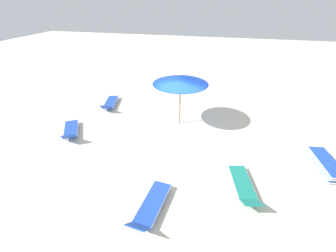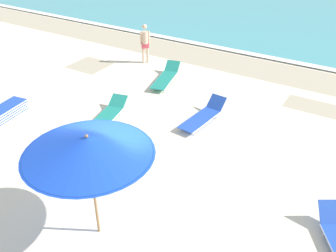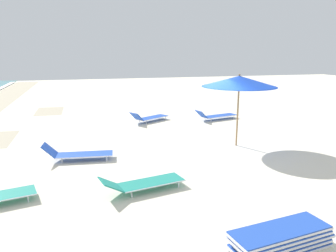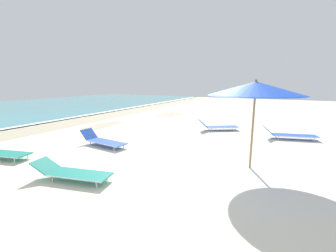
{
  "view_description": "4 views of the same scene",
  "coord_description": "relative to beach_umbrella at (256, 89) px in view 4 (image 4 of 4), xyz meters",
  "views": [
    {
      "loc": [
        -1.54,
        8.31,
        5.77
      ],
      "look_at": [
        0.34,
        0.62,
        1.13
      ],
      "focal_mm": 24.0,
      "sensor_mm": 36.0,
      "label": 1
    },
    {
      "loc": [
        4.75,
        -5.97,
        6.44
      ],
      "look_at": [
        0.21,
        1.46,
        1.13
      ],
      "focal_mm": 40.0,
      "sensor_mm": 36.0,
      "label": 2
    },
    {
      "loc": [
        -10.2,
        3.68,
        3.41
      ],
      "look_at": [
        0.28,
        0.92,
        0.88
      ],
      "focal_mm": 35.0,
      "sensor_mm": 36.0,
      "label": 3
    },
    {
      "loc": [
        -6.47,
        -2.4,
        2.52
      ],
      "look_at": [
        0.68,
        1.29,
        0.94
      ],
      "focal_mm": 24.0,
      "sensor_mm": 36.0,
      "label": 4
    }
  ],
  "objects": [
    {
      "name": "ground_plane",
      "position": [
        -0.29,
        1.68,
        -2.41
      ],
      "size": [
        60.0,
        60.0,
        0.16
      ],
      "color": "beige"
    },
    {
      "name": "sun_lounger_near_water_right",
      "position": [
        4.43,
        -1.07,
        -2.12
      ],
      "size": [
        1.15,
        2.34,
        0.56
      ],
      "rotation": [
        0.0,
        0.0,
        0.25
      ],
      "color": "blue",
      "rests_on": "ground_plane"
    },
    {
      "name": "sun_lounger_under_umbrella",
      "position": [
        4.82,
        2.26,
        -2.12
      ],
      "size": [
        1.61,
        2.09,
        0.57
      ],
      "rotation": [
        0.0,
        0.0,
        0.55
      ],
      "color": "blue",
      "rests_on": "ground_plane"
    },
    {
      "name": "beach_umbrella",
      "position": [
        0.0,
        0.0,
        0.0
      ],
      "size": [
        2.64,
        2.64,
        2.6
      ],
      "color": "#9E7547",
      "rests_on": "ground_plane"
    },
    {
      "name": "sun_lounger_near_water_left",
      "position": [
        -3.01,
        4.02,
        -2.13
      ],
      "size": [
        1.05,
        2.19,
        0.46
      ],
      "rotation": [
        0.0,
        0.0,
        0.22
      ],
      "color": "#1E8475",
      "rests_on": "ground_plane"
    },
    {
      "name": "sun_lounger_beside_umbrella",
      "position": [
        -0.21,
        5.6,
        -2.12
      ],
      "size": [
        0.82,
        2.19,
        0.57
      ],
      "rotation": [
        0.0,
        0.0,
        -0.1
      ],
      "color": "blue",
      "rests_on": "ground_plane"
    }
  ]
}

